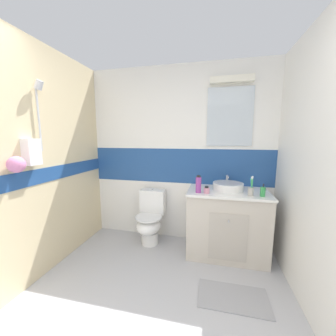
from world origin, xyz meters
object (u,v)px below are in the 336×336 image
(sink_basin, at_px, (228,186))
(mouthwash_bottle, at_px, (198,184))
(toothbrush_cup, at_px, (251,190))
(hair_gel_jar, at_px, (207,190))
(toilet, at_px, (150,219))
(soap_dispenser, at_px, (263,192))

(sink_basin, xyz_separation_m, mouthwash_bottle, (-0.36, -0.20, 0.05))
(toothbrush_cup, relative_size, hair_gel_jar, 2.75)
(sink_basin, xyz_separation_m, hair_gel_jar, (-0.26, -0.21, -0.01))
(sink_basin, relative_size, hair_gel_jar, 4.98)
(toilet, relative_size, toothbrush_cup, 3.31)
(soap_dispenser, relative_size, hair_gel_jar, 1.77)
(soap_dispenser, bearing_deg, hair_gel_jar, -179.95)
(hair_gel_jar, bearing_deg, toothbrush_cup, 0.45)
(mouthwash_bottle, bearing_deg, hair_gel_jar, -2.87)
(sink_basin, xyz_separation_m, toilet, (-1.04, 0.01, -0.54))
(soap_dispenser, distance_m, hair_gel_jar, 0.62)
(sink_basin, distance_m, soap_dispenser, 0.42)
(sink_basin, bearing_deg, toilet, 179.26)
(toothbrush_cup, distance_m, soap_dispenser, 0.13)
(soap_dispenser, bearing_deg, toothbrush_cup, 178.48)
(soap_dispenser, xyz_separation_m, mouthwash_bottle, (-0.72, 0.00, 0.04))
(sink_basin, distance_m, hair_gel_jar, 0.33)
(sink_basin, relative_size, toothbrush_cup, 1.81)
(sink_basin, bearing_deg, toothbrush_cup, -40.76)
(toilet, height_order, hair_gel_jar, hair_gel_jar)
(toilet, distance_m, hair_gel_jar, 0.97)
(sink_basin, height_order, hair_gel_jar, sink_basin)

